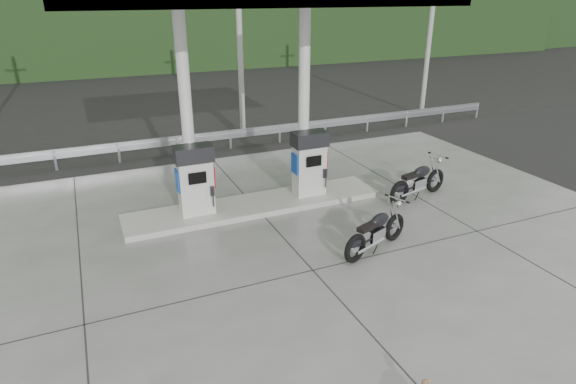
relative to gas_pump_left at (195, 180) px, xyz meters
name	(u,v)px	position (x,y,z in m)	size (l,w,h in m)	color
ground	(293,250)	(1.60, -2.50, -1.07)	(160.00, 160.00, 0.00)	black
forecourt_apron	(293,249)	(1.60, -2.50, -1.06)	(18.00, 14.00, 0.02)	#63635F
pump_island	(256,205)	(1.60, 0.00, -0.98)	(7.00, 1.40, 0.15)	#9C9991
gas_pump_left	(195,180)	(0.00, 0.00, 0.00)	(0.95, 0.55, 1.80)	silver
gas_pump_right	(309,163)	(3.20, 0.00, 0.00)	(0.95, 0.55, 1.80)	silver
canopy_column_left	(187,114)	(0.00, 0.40, 1.60)	(0.30, 0.30, 5.00)	white
canopy_column_right	(304,103)	(3.20, 0.40, 1.60)	(0.30, 0.30, 5.00)	white
guardrail	(204,133)	(1.60, 5.50, -0.36)	(26.00, 0.16, 1.42)	#989A9F
road	(184,129)	(1.60, 9.00, -1.07)	(60.00, 7.00, 0.01)	black
utility_pole_b	(239,33)	(3.60, 7.00, 2.93)	(0.22, 0.22, 8.00)	gray
utility_pole_c	(431,27)	(12.60, 7.00, 2.93)	(0.22, 0.22, 8.00)	gray
tree_band	(126,28)	(1.60, 27.50, 1.93)	(80.00, 6.00, 6.00)	black
forested_hills	(102,38)	(1.60, 57.50, -1.07)	(100.00, 40.00, 140.00)	black
motorcycle_left	(376,232)	(3.28, -3.28, -0.58)	(1.98, 0.63, 0.94)	black
motorcycle_right	(418,181)	(6.05, -1.19, -0.55)	(2.10, 0.66, 1.00)	black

